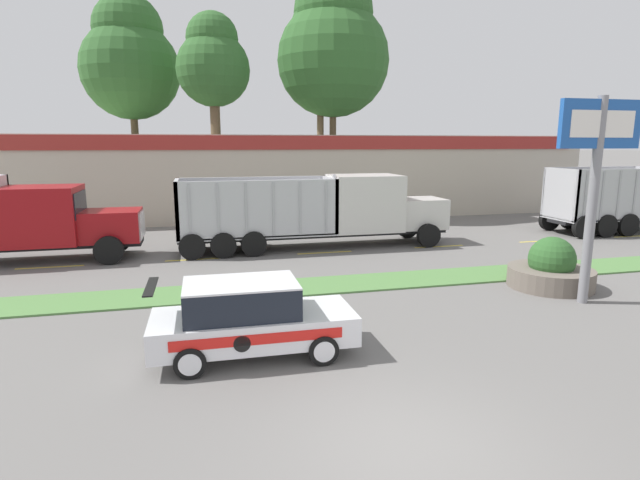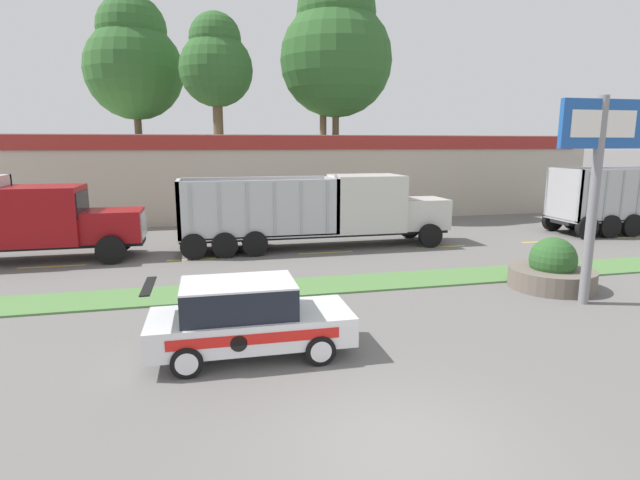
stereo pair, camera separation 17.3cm
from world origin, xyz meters
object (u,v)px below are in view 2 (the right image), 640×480
object	(u,v)px
rally_car	(247,318)
stone_planter	(552,271)
dump_truck_lead	(4,223)
store_sign_post	(598,160)
dump_truck_mid	(342,211)

from	to	relation	value
rally_car	stone_planter	distance (m)	10.55
dump_truck_lead	store_sign_post	distance (m)	20.89
dump_truck_mid	stone_planter	distance (m)	9.43
rally_car	stone_planter	world-z (taller)	rally_car
dump_truck_lead	dump_truck_mid	world-z (taller)	dump_truck_lead
dump_truck_mid	rally_car	size ratio (longest dim) A/B	2.75
stone_planter	dump_truck_mid	bearing A→B (deg)	120.92
store_sign_post	dump_truck_mid	bearing A→B (deg)	115.71
dump_truck_lead	stone_planter	bearing A→B (deg)	-23.28
dump_truck_lead	dump_truck_mid	xyz separation A→B (m)	(13.72, 0.06, 0.05)
dump_truck_lead	stone_planter	world-z (taller)	dump_truck_lead
dump_truck_lead	dump_truck_mid	distance (m)	13.72
dump_truck_lead	store_sign_post	size ratio (longest dim) A/B	2.06
rally_car	stone_planter	bearing A→B (deg)	16.64
rally_car	store_sign_post	distance (m)	10.57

